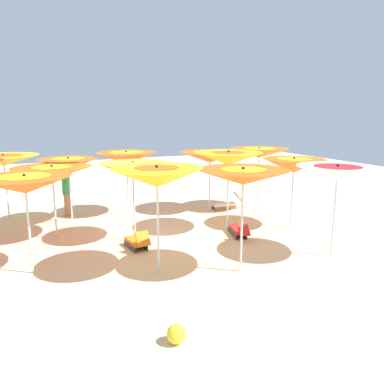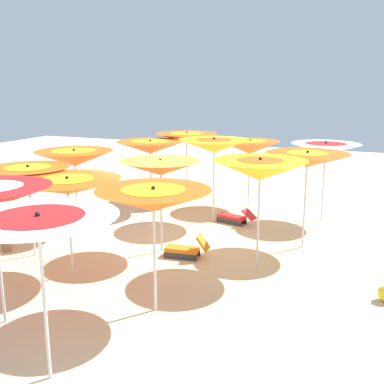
% 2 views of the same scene
% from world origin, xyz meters
% --- Properties ---
extents(ground, '(39.87, 39.87, 0.04)m').
position_xyz_m(ground, '(0.00, 0.00, -0.02)').
color(ground, beige).
extents(beach_umbrella_0, '(2.21, 2.21, 2.41)m').
position_xyz_m(beach_umbrella_0, '(5.13, 1.45, 2.18)').
color(beach_umbrella_0, silver).
rests_on(beach_umbrella_0, ground).
extents(beach_umbrella_1, '(2.19, 2.19, 2.31)m').
position_xyz_m(beach_umbrella_1, '(3.29, 1.96, 2.06)').
color(beach_umbrella_1, silver).
rests_on(beach_umbrella_1, ground).
extents(beach_umbrella_2, '(2.13, 2.13, 2.34)m').
position_xyz_m(beach_umbrella_2, '(0.35, 2.78, 2.08)').
color(beach_umbrella_2, silver).
rests_on(beach_umbrella_2, ground).
extents(beach_umbrella_3, '(1.94, 1.94, 2.23)m').
position_xyz_m(beach_umbrella_3, '(-1.67, 2.60, 2.01)').
color(beach_umbrella_3, silver).
rests_on(beach_umbrella_3, ground).
extents(beach_umbrella_4, '(2.30, 2.30, 2.31)m').
position_xyz_m(beach_umbrella_4, '(-3.63, 3.85, 2.08)').
color(beach_umbrella_4, silver).
rests_on(beach_umbrella_4, ground).
extents(beach_umbrella_5, '(1.98, 1.98, 2.29)m').
position_xyz_m(beach_umbrella_5, '(4.78, -0.96, 2.02)').
color(beach_umbrella_5, silver).
rests_on(beach_umbrella_5, ground).
extents(beach_umbrella_6, '(2.06, 2.06, 2.54)m').
position_xyz_m(beach_umbrella_6, '(2.67, -0.45, 2.29)').
color(beach_umbrella_6, silver).
rests_on(beach_umbrella_6, ground).
extents(beach_umbrella_7, '(1.92, 1.92, 2.35)m').
position_xyz_m(beach_umbrella_7, '(-0.25, -0.14, 2.11)').
color(beach_umbrella_7, silver).
rests_on(beach_umbrella_7, ground).
extents(beach_umbrella_8, '(2.24, 2.24, 2.20)m').
position_xyz_m(beach_umbrella_8, '(-2.31, 1.01, 1.98)').
color(beach_umbrella_8, silver).
rests_on(beach_umbrella_8, ground).
extents(beach_umbrella_10, '(2.03, 2.03, 2.41)m').
position_xyz_m(beach_umbrella_10, '(4.05, -3.47, 2.19)').
color(beach_umbrella_10, silver).
rests_on(beach_umbrella_10, ground).
extents(beach_umbrella_11, '(2.04, 2.04, 2.49)m').
position_xyz_m(beach_umbrella_11, '(1.37, -3.33, 2.25)').
color(beach_umbrella_11, silver).
rests_on(beach_umbrella_11, ground).
extents(beach_umbrella_12, '(2.04, 2.04, 2.53)m').
position_xyz_m(beach_umbrella_12, '(-0.40, -2.60, 2.26)').
color(beach_umbrella_12, silver).
rests_on(beach_umbrella_12, ground).
extents(beach_umbrella_13, '(2.03, 2.03, 2.34)m').
position_xyz_m(beach_umbrella_13, '(-3.07, -1.38, 2.10)').
color(beach_umbrella_13, silver).
rests_on(beach_umbrella_13, ground).
extents(lounger_0, '(0.63, 1.25, 0.51)m').
position_xyz_m(lounger_0, '(2.68, -1.11, 0.19)').
color(lounger_0, '#333338').
rests_on(lounger_0, ground).
extents(lounger_1, '(0.48, 1.10, 0.60)m').
position_xyz_m(lounger_1, '(-0.41, -0.85, 0.20)').
color(lounger_1, '#333338').
rests_on(lounger_1, ground).
extents(lounger_2, '(1.27, 0.50, 0.64)m').
position_xyz_m(lounger_2, '(4.03, 1.93, 0.21)').
color(lounger_2, olive).
rests_on(lounger_2, ground).
extents(beachgoer_0, '(0.30, 0.30, 1.71)m').
position_xyz_m(beachgoer_0, '(-1.69, 3.45, 0.89)').
color(beachgoer_0, '#A3704C').
rests_on(beachgoer_0, ground).
extents(beach_ball, '(0.32, 0.32, 0.32)m').
position_xyz_m(beach_ball, '(-1.08, -5.30, 0.16)').
color(beach_ball, yellow).
rests_on(beach_ball, ground).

